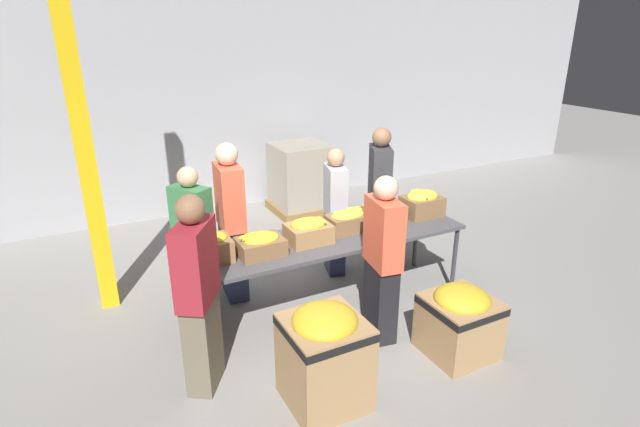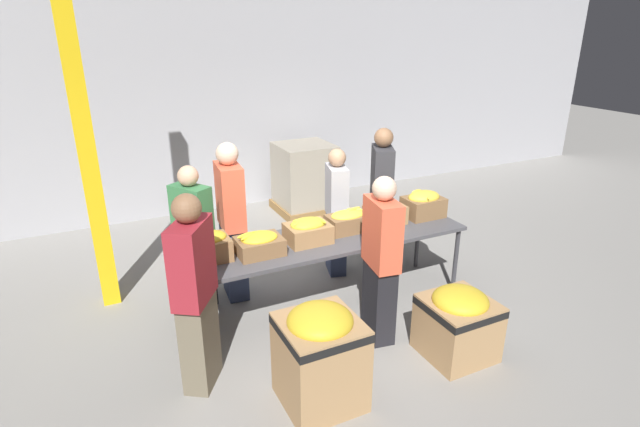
% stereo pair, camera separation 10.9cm
% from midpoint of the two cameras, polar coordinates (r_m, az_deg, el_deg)
% --- Properties ---
extents(ground_plane, '(30.00, 30.00, 0.00)m').
position_cam_midpoint_polar(ground_plane, '(5.58, 1.53, -10.42)').
color(ground_plane, gray).
extents(wall_back, '(16.00, 0.08, 4.00)m').
position_cam_midpoint_polar(wall_back, '(8.18, -10.44, 14.25)').
color(wall_back, '#A8A8AD').
rests_on(wall_back, ground_plane).
extents(sorting_table, '(2.98, 0.83, 0.82)m').
position_cam_midpoint_polar(sorting_table, '(5.22, 1.61, -3.20)').
color(sorting_table, '#4C4C51').
rests_on(sorting_table, ground_plane).
extents(banana_box_0, '(0.44, 0.36, 0.28)m').
position_cam_midpoint_polar(banana_box_0, '(4.77, -12.28, -3.62)').
color(banana_box_0, olive).
rests_on(banana_box_0, sorting_table).
extents(banana_box_1, '(0.45, 0.33, 0.24)m').
position_cam_midpoint_polar(banana_box_1, '(4.81, -6.32, -3.43)').
color(banana_box_1, olive).
rests_on(banana_box_1, sorting_table).
extents(banana_box_2, '(0.44, 0.34, 0.26)m').
position_cam_midpoint_polar(banana_box_2, '(5.04, -0.77, -1.93)').
color(banana_box_2, '#A37A4C').
rests_on(banana_box_2, sorting_table).
extents(banana_box_3, '(0.44, 0.28, 0.25)m').
position_cam_midpoint_polar(banana_box_3, '(5.31, 3.75, -0.84)').
color(banana_box_3, olive).
rests_on(banana_box_3, sorting_table).
extents(banana_box_4, '(0.44, 0.28, 0.27)m').
position_cam_midpoint_polar(banana_box_4, '(5.56, 7.99, 0.08)').
color(banana_box_4, '#A37A4C').
rests_on(banana_box_4, sorting_table).
extents(banana_box_5, '(0.44, 0.35, 0.31)m').
position_cam_midpoint_polar(banana_box_5, '(5.83, 12.26, 1.11)').
color(banana_box_5, olive).
rests_on(banana_box_5, sorting_table).
extents(volunteer_0, '(0.32, 0.46, 1.56)m').
position_cam_midpoint_polar(volunteer_0, '(5.98, 2.41, 0.08)').
color(volunteer_0, '#2D3856').
rests_on(volunteer_0, ground_plane).
extents(volunteer_1, '(0.28, 0.49, 1.76)m').
position_cam_midpoint_polar(volunteer_1, '(5.48, -9.48, -1.06)').
color(volunteer_1, '#2D3856').
rests_on(volunteer_1, ground_plane).
extents(volunteer_2, '(0.41, 0.52, 1.74)m').
position_cam_midpoint_polar(volunteer_2, '(6.30, 7.48, 1.85)').
color(volunteer_2, black).
rests_on(volunteer_2, ground_plane).
extents(volunteer_3, '(0.29, 0.47, 1.65)m').
position_cam_midpoint_polar(volunteer_3, '(4.72, 7.63, -5.48)').
color(volunteer_3, black).
rests_on(volunteer_3, ground_plane).
extents(volunteer_4, '(0.41, 0.47, 1.58)m').
position_cam_midpoint_polar(volunteer_4, '(5.39, -13.63, -2.82)').
color(volunteer_4, black).
rests_on(volunteer_4, ground_plane).
extents(volunteer_5, '(0.44, 0.51, 1.71)m').
position_cam_midpoint_polar(volunteer_5, '(4.17, -13.33, -9.09)').
color(volunteer_5, '#6B604C').
rests_on(volunteer_5, ground_plane).
extents(donation_bin_0, '(0.61, 0.61, 0.86)m').
position_cam_midpoint_polar(donation_bin_0, '(4.09, 0.80, -15.69)').
color(donation_bin_0, tan).
rests_on(donation_bin_0, ground_plane).
extents(donation_bin_1, '(0.60, 0.60, 0.68)m').
position_cam_midpoint_polar(donation_bin_1, '(4.84, 16.12, -11.70)').
color(donation_bin_1, tan).
rests_on(donation_bin_1, ground_plane).
extents(support_pillar, '(0.18, 0.18, 4.00)m').
position_cam_midpoint_polar(support_pillar, '(5.44, -25.05, 9.46)').
color(support_pillar, yellow).
rests_on(support_pillar, ground_plane).
extents(pallet_stack_0, '(0.92, 0.92, 1.12)m').
position_cam_midpoint_polar(pallet_stack_0, '(8.08, -1.39, 3.98)').
color(pallet_stack_0, olive).
rests_on(pallet_stack_0, ground_plane).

